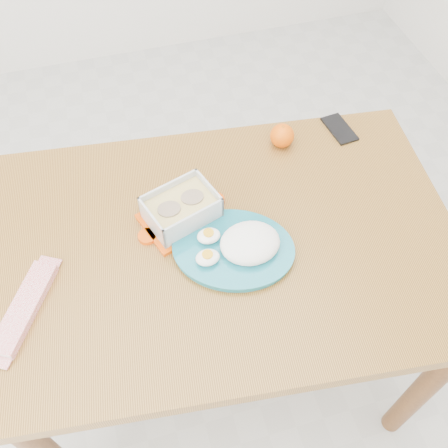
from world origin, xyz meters
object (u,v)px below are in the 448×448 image
object	(u,v)px
food_container	(181,209)
orange_fruit	(282,136)
smartphone	(339,129)
rice_plate	(239,245)
dining_table	(224,262)

from	to	relation	value
food_container	orange_fruit	distance (m)	0.37
smartphone	rice_plate	bearing A→B (deg)	-148.05
orange_fruit	smartphone	distance (m)	0.18
food_container	rice_plate	distance (m)	0.17
dining_table	smartphone	xyz separation A→B (m)	(0.43, 0.27, 0.11)
dining_table	smartphone	bearing A→B (deg)	39.34
dining_table	orange_fruit	xyz separation A→B (m)	(0.24, 0.27, 0.14)
food_container	smartphone	xyz separation A→B (m)	(0.51, 0.19, -0.04)
orange_fruit	rice_plate	world-z (taller)	rice_plate
food_container	rice_plate	xyz separation A→B (m)	(0.11, -0.13, -0.01)
orange_fruit	rice_plate	distance (m)	0.38
food_container	rice_plate	size ratio (longest dim) A/B	0.61
orange_fruit	smartphone	xyz separation A→B (m)	(0.18, 0.01, -0.03)
food_container	smartphone	size ratio (longest dim) A/B	1.90
dining_table	rice_plate	size ratio (longest dim) A/B	3.28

